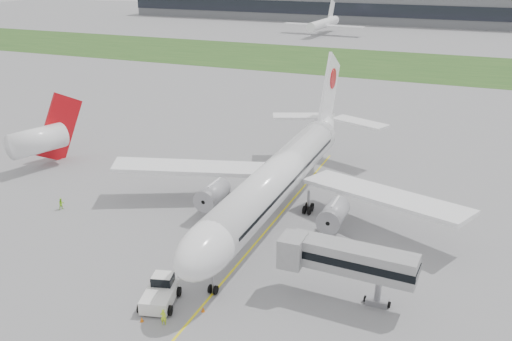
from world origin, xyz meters
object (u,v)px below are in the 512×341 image
at_px(pushback_tug, 160,292).
at_px(jet_bridge, 343,258).
at_px(airliner, 280,175).
at_px(neighbor_aircraft, 41,139).
at_px(ground_crew_near, 163,317).

xyz_separation_m(pushback_tug, jet_bridge, (16.25, 7.14, 3.40)).
bearing_deg(jet_bridge, airliner, 130.84).
relative_size(pushback_tug, neighbor_aircraft, 0.37).
bearing_deg(pushback_tug, jet_bridge, 9.41).
bearing_deg(jet_bridge, ground_crew_near, -140.52).
bearing_deg(neighbor_aircraft, ground_crew_near, -18.07).
height_order(airliner, pushback_tug, airliner).
bearing_deg(ground_crew_near, jet_bridge, -159.83).
distance_m(jet_bridge, neighbor_aircraft, 56.51).
bearing_deg(jet_bridge, neighbor_aircraft, 164.16).
xyz_separation_m(pushback_tug, neighbor_aircraft, (-37.04, 25.94, 3.54)).
distance_m(jet_bridge, ground_crew_near, 17.82).
relative_size(airliner, jet_bridge, 4.03).
xyz_separation_m(airliner, jet_bridge, (12.16, -15.99, -1.12)).
distance_m(ground_crew_near, neighbor_aircraft, 48.91).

